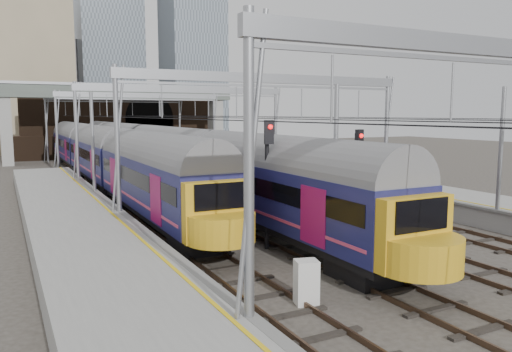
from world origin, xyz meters
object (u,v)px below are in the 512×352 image
signal_near_left (268,170)px  relay_cabinet (306,282)px  train_second (101,155)px  train_main (144,151)px  signal_near_centre (357,175)px

signal_near_left → relay_cabinet: (-1.88, -5.96, -2.71)m
relay_cabinet → train_second: bearing=106.8°
train_main → train_second: (-4.00, -2.09, 0.00)m
signal_near_centre → relay_cabinet: size_ratio=3.75×
train_second → signal_near_centre: size_ratio=9.54×
signal_near_left → signal_near_centre: size_ratio=1.07×
signal_near_centre → train_second: bearing=89.1°
train_second → signal_near_left: 22.89m
train_second → train_main: bearing=27.6°
signal_near_left → signal_near_centre: 3.73m
train_main → signal_near_centre: signal_near_centre is taller
signal_near_centre → relay_cabinet: (-5.17, -4.22, -2.51)m
train_second → signal_near_left: signal_near_left is taller
train_second → signal_near_left: (2.79, -22.71, 0.91)m
train_second → signal_near_left: bearing=-83.0°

